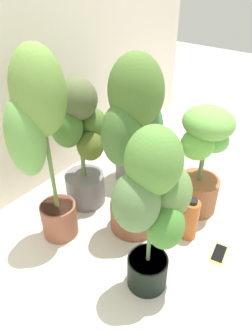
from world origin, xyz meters
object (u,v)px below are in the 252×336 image
(potted_plant_center, at_px, (134,143))
(potted_plant_back_left, at_px, (40,134))
(potted_plant_front_left, at_px, (154,203))
(cell_phone, at_px, (219,253))
(nutrient_bottle, at_px, (190,219))
(potted_plant_front_right, at_px, (203,157))
(potted_plant_back_right, at_px, (134,126))
(potted_plant_back_center, at_px, (81,144))

(potted_plant_center, bearing_deg, potted_plant_back_left, 136.23)
(potted_plant_front_left, bearing_deg, potted_plant_back_left, 95.54)
(potted_plant_back_left, bearing_deg, cell_phone, -61.57)
(potted_plant_center, xyz_separation_m, nutrient_bottle, (0.12, -0.28, -0.43))
(cell_phone, height_order, nutrient_bottle, nutrient_bottle)
(potted_plant_front_right, xyz_separation_m, potted_plant_center, (-0.36, 0.20, 0.18))
(potted_plant_back_right, bearing_deg, potted_plant_center, -143.91)
(potted_plant_front_right, bearing_deg, potted_plant_front_left, -172.99)
(potted_plant_back_right, relative_size, potted_plant_front_left, 0.80)
(potted_plant_back_right, height_order, potted_plant_back_left, potted_plant_back_left)
(potted_plant_front_right, height_order, nutrient_bottle, potted_plant_front_right)
(potted_plant_back_right, xyz_separation_m, cell_phone, (-0.27, -0.75, -0.39))
(potted_plant_center, bearing_deg, potted_plant_front_left, -132.02)
(potted_plant_center, distance_m, nutrient_bottle, 0.53)
(potted_plant_back_right, bearing_deg, potted_plant_back_center, 167.77)
(potted_plant_center, height_order, nutrient_bottle, potted_plant_center)
(potted_plant_center, xyz_separation_m, cell_phone, (0.11, -0.47, -0.54))
(nutrient_bottle, bearing_deg, potted_plant_back_left, 126.74)
(potted_plant_back_center, relative_size, potted_plant_back_left, 0.77)
(nutrient_bottle, bearing_deg, potted_plant_back_right, 65.36)
(potted_plant_back_left, distance_m, nutrient_bottle, 0.88)
(potted_plant_back_left, relative_size, nutrient_bottle, 3.95)
(potted_plant_front_left, height_order, potted_plant_back_left, potted_plant_back_left)
(potted_plant_back_center, bearing_deg, potted_plant_front_left, -111.36)
(potted_plant_front_right, height_order, potted_plant_front_left, potted_plant_front_left)
(potted_plant_front_right, height_order, cell_phone, potted_plant_front_right)
(potted_plant_back_left, xyz_separation_m, cell_phone, (0.42, -0.77, -0.63))
(potted_plant_front_right, distance_m, potted_plant_back_right, 0.48)
(potted_plant_back_left, bearing_deg, potted_plant_front_right, -36.79)
(nutrient_bottle, bearing_deg, potted_plant_front_right, 18.82)
(potted_plant_back_left, relative_size, cell_phone, 6.63)
(potted_plant_back_right, distance_m, potted_plant_front_left, 0.85)
(potted_plant_back_right, relative_size, nutrient_bottle, 2.57)
(potted_plant_back_center, distance_m, nutrient_bottle, 0.72)
(cell_phone, bearing_deg, potted_plant_back_center, 178.64)
(cell_phone, distance_m, nutrient_bottle, 0.22)
(potted_plant_back_center, xyz_separation_m, nutrient_bottle, (0.12, -0.64, -0.29))
(potted_plant_front_left, xyz_separation_m, nutrient_bottle, (0.38, -0.00, -0.37))
(potted_plant_front_right, height_order, potted_plant_back_center, potted_plant_back_center)
(potted_plant_back_left, bearing_deg, potted_plant_front_left, -84.46)
(potted_plant_back_left, height_order, nutrient_bottle, potted_plant_back_left)
(potted_plant_front_right, distance_m, potted_plant_back_left, 0.87)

